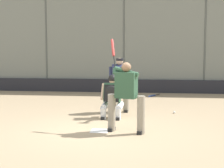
{
  "coord_description": "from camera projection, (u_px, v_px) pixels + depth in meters",
  "views": [
    {
      "loc": [
        -1.29,
        8.85,
        2.14
      ],
      "look_at": [
        -0.2,
        -1.0,
        1.05
      ],
      "focal_mm": 60.0,
      "sensor_mm": 36.0,
      "label": 1
    }
  ],
  "objects": [
    {
      "name": "baseball_loose",
      "position": [
        174.0,
        112.0,
        11.38
      ],
      "size": [
        0.07,
        0.07,
        0.07
      ],
      "primitive_type": "sphere",
      "color": "white",
      "rests_on": "ground_plane"
    },
    {
      "name": "home_plate_marker",
      "position": [
        100.0,
        131.0,
        9.11
      ],
      "size": [
        0.43,
        0.43,
        0.01
      ],
      "primitive_type": "cube",
      "color": "white",
      "rests_on": "ground_plane"
    },
    {
      "name": "batter_at_plate",
      "position": [
        126.0,
        94.0,
        8.91
      ],
      "size": [
        0.91,
        0.86,
        2.24
      ],
      "rotation": [
        0.0,
        0.0,
        -0.3
      ],
      "color": "gray",
      "rests_on": "ground_plane"
    },
    {
      "name": "ground_plane",
      "position": [
        100.0,
        131.0,
        9.11
      ],
      "size": [
        160.0,
        160.0,
        0.0
      ],
      "primitive_type": "plane",
      "color": "tan"
    },
    {
      "name": "backstop_fence",
      "position": [
        124.0,
        40.0,
        16.16
      ],
      "size": [
        20.73,
        0.08,
        4.32
      ],
      "color": "#515651",
      "rests_on": "ground_plane"
    },
    {
      "name": "padding_wall",
      "position": [
        123.0,
        86.0,
        16.28
      ],
      "size": [
        20.24,
        0.18,
        0.56
      ],
      "primitive_type": "cube",
      "color": "#28282D",
      "rests_on": "ground_plane"
    },
    {
      "name": "umpire_home",
      "position": [
        120.0,
        83.0,
        11.52
      ],
      "size": [
        0.69,
        0.42,
        1.68
      ],
      "rotation": [
        0.0,
        0.0,
        0.02
      ],
      "color": "gray",
      "rests_on": "ground_plane"
    },
    {
      "name": "catcher_behind_plate",
      "position": [
        112.0,
        96.0,
        10.61
      ],
      "size": [
        0.66,
        0.79,
        1.25
      ],
      "rotation": [
        0.0,
        0.0,
        -0.08
      ],
      "color": "silver",
      "rests_on": "ground_plane"
    },
    {
      "name": "bleachers_beyond",
      "position": [
        92.0,
        73.0,
        19.37
      ],
      "size": [
        14.46,
        3.05,
        1.8
      ],
      "color": "slate",
      "rests_on": "ground_plane"
    },
    {
      "name": "spare_bat_near_backstop",
      "position": [
        153.0,
        96.0,
        15.03
      ],
      "size": [
        0.47,
        0.81,
        0.07
      ],
      "rotation": [
        0.0,
        0.0,
        1.07
      ],
      "color": "black",
      "rests_on": "ground_plane"
    }
  ]
}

